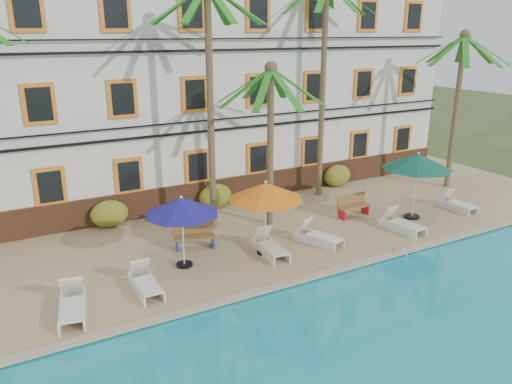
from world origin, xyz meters
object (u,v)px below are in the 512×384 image
umbrella_red (266,192)px  umbrella_green (418,162)px  lounger_b (145,282)px  lounger_f (457,204)px  pool_ladder (405,253)px  umbrella_blue (182,206)px  bench_left (194,235)px  palm_b (210,78)px  bench_right (353,205)px  palm_d (324,63)px  palm_c (270,121)px  lounger_e (401,223)px  lounger_a (72,305)px  lounger_d (317,236)px  lounger_c (270,246)px  palm_e (458,89)px

umbrella_red → umbrella_green: bearing=0.4°
lounger_b → lounger_f: 14.18m
umbrella_red → pool_ladder: bearing=-29.4°
umbrella_blue → bench_left: umbrella_blue is taller
palm_b → lounger_b: (-3.90, -3.63, -5.59)m
bench_right → palm_d: bearing=82.2°
umbrella_green → umbrella_blue: bearing=177.8°
umbrella_blue → bench_left: 2.24m
palm_c → lounger_e: size_ratio=3.32×
lounger_a → lounger_d: size_ratio=1.02×
lounger_a → lounger_b: (2.16, 0.33, -0.02)m
lounger_b → lounger_d: (6.62, 0.39, 0.01)m
bench_left → pool_ladder: bench_left is taller
lounger_c → bench_left: 2.77m
umbrella_green → bench_left: size_ratio=1.81×
palm_c → lounger_f: 9.35m
palm_c → pool_ladder: (2.77, -4.77, -4.22)m
lounger_f → lounger_c: bearing=179.9°
palm_c → lounger_d: size_ratio=3.25×
lounger_d → umbrella_blue: bearing=172.9°
palm_b → lounger_a: palm_b is taller
palm_b → lounger_c: size_ratio=4.85×
lounger_c → bench_left: bench_left is taller
lounger_c → bench_right: (5.01, 1.56, 0.18)m
palm_c → bench_right: (3.56, -0.90, -3.75)m
umbrella_red → palm_d: bearing=39.0°
umbrella_green → lounger_a: (-13.86, -0.97, -2.13)m
palm_b → palm_e: size_ratio=1.23×
bench_left → umbrella_red: bearing=-39.9°
lounger_b → lounger_c: bearing=5.7°
palm_d → palm_e: 6.92m
umbrella_green → lounger_e: size_ratio=1.47×
lounger_a → bench_left: bench_left is taller
lounger_d → lounger_e: size_ratio=1.02×
palm_c → umbrella_green: bearing=-22.1°
palm_b → umbrella_red: bearing=-78.3°
umbrella_red → bench_left: 3.17m
lounger_e → bench_right: 2.29m
palm_b → palm_c: (2.18, -0.70, -1.66)m
lounger_e → pool_ladder: size_ratio=2.61×
palm_d → bench_left: (-7.53, -2.81, -5.66)m
umbrella_blue → bench_right: bearing=7.2°
palm_d → lounger_d: palm_d is taller
umbrella_green → pool_ladder: size_ratio=3.83×
palm_d → bench_left: palm_d is taller
palm_c → palm_d: bearing=28.3°
umbrella_green → lounger_c: (-7.07, -0.17, -2.14)m
palm_b → palm_e: bearing=-2.6°
lounger_e → pool_ladder: lounger_e is taller
palm_c → lounger_a: (-8.24, -3.26, -3.92)m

